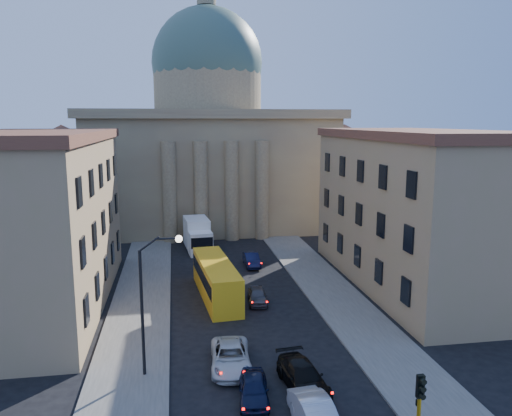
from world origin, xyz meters
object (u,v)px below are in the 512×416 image
at_px(car_left_near, 254,389).
at_px(car_right_near, 317,416).
at_px(street_lamp, 150,294).
at_px(city_bus, 216,278).
at_px(box_truck, 198,236).
at_px(traffic_light, 419,410).

height_order(car_left_near, car_right_near, car_right_near).
relative_size(street_lamp, car_right_near, 1.85).
bearing_deg(city_bus, car_left_near, -92.97).
height_order(city_bus, box_truck, box_truck).
bearing_deg(box_truck, street_lamp, -103.22).
bearing_deg(car_left_near, car_right_near, -43.68).
bearing_deg(city_bus, car_right_near, -85.76).
xyz_separation_m(street_lamp, city_bus, (5.03, 13.33, -3.56)).
bearing_deg(car_right_near, box_truck, 90.74).
distance_m(traffic_light, street_lamp, 16.06).
bearing_deg(street_lamp, traffic_light, -39.18).
height_order(street_lamp, box_truck, street_lamp).
height_order(traffic_light, car_right_near, traffic_light).
xyz_separation_m(street_lamp, box_truck, (4.22, 30.08, -3.50)).
xyz_separation_m(street_lamp, car_left_near, (5.67, -3.74, -4.59)).
relative_size(traffic_light, box_truck, 0.61).
distance_m(traffic_light, car_left_near, 9.28).
relative_size(city_bus, box_truck, 1.63).
bearing_deg(city_bus, traffic_light, -77.89).
bearing_deg(car_right_near, city_bus, 93.71).
relative_size(street_lamp, city_bus, 0.76).
relative_size(traffic_light, city_bus, 0.37).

